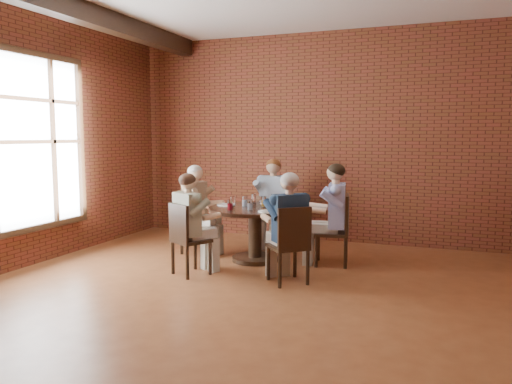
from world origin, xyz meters
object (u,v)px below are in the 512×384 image
(chair_b, at_px, (274,212))
(diner_b, at_px, (273,203))
(diner_c, at_px, (198,210))
(diner_e, at_px, (288,228))
(diner_a, at_px, (332,215))
(chair_c, at_px, (194,219))
(chair_e, at_px, (291,242))
(smartphone, at_px, (280,212))
(dining_table, at_px, (255,223))
(chair_d, at_px, (186,236))
(chair_a, at_px, (339,227))
(diner_d, at_px, (191,224))

(chair_b, distance_m, diner_b, 0.19)
(diner_c, bearing_deg, diner_e, -112.11)
(diner_a, xyz_separation_m, chair_c, (-2.06, -0.04, -0.18))
(chair_e, relative_size, smartphone, 6.51)
(dining_table, bearing_deg, diner_e, -48.67)
(diner_c, bearing_deg, chair_e, -112.87)
(chair_c, relative_size, chair_d, 1.02)
(diner_a, height_order, diner_b, diner_b)
(smartphone, bearing_deg, chair_a, 48.09)
(chair_e, height_order, diner_e, diner_e)
(smartphone, bearing_deg, chair_d, -132.34)
(chair_e, bearing_deg, diner_e, -90.00)
(diner_a, distance_m, chair_b, 1.50)
(chair_a, relative_size, diner_e, 0.73)
(dining_table, xyz_separation_m, chair_a, (1.12, 0.19, -0.01))
(dining_table, relative_size, diner_b, 0.94)
(diner_e, bearing_deg, diner_a, -148.33)
(diner_c, bearing_deg, chair_a, -80.72)
(chair_c, xyz_separation_m, diner_d, (0.53, -1.06, 0.13))
(dining_table, relative_size, diner_d, 1.01)
(diner_d, relative_size, chair_e, 1.38)
(chair_b, height_order, chair_c, chair_b)
(chair_d, height_order, diner_d, diner_d)
(diner_d, bearing_deg, diner_b, -73.05)
(diner_d, xyz_separation_m, diner_e, (1.23, 0.09, 0.02))
(diner_c, height_order, chair_e, diner_c)
(diner_a, xyz_separation_m, diner_d, (-1.54, -1.09, -0.05))
(chair_a, distance_m, chair_d, 2.04)
(chair_a, bearing_deg, diner_d, -65.18)
(smartphone, bearing_deg, dining_table, 160.24)
(diner_a, bearing_deg, chair_e, -22.83)
(chair_a, xyz_separation_m, diner_d, (-1.63, -1.11, 0.12))
(chair_c, xyz_separation_m, smartphone, (1.48, -0.43, 0.25))
(chair_a, relative_size, chair_e, 1.03)
(chair_e, bearing_deg, diner_c, -71.77)
(chair_d, xyz_separation_m, diner_e, (1.27, 0.16, 0.16))
(chair_e, bearing_deg, chair_a, -148.87)
(chair_b, height_order, diner_e, diner_e)
(chair_a, distance_m, chair_b, 1.55)
(chair_d, bearing_deg, diner_c, -41.27)
(diner_b, height_order, diner_e, diner_b)
(dining_table, height_order, diner_c, diner_c)
(chair_a, xyz_separation_m, chair_e, (-0.34, -1.08, -0.01))
(diner_a, height_order, chair_c, diner_a)
(diner_b, distance_m, chair_d, 2.08)
(diner_e, height_order, smartphone, diner_e)
(diner_e, xyz_separation_m, smartphone, (-0.27, 0.54, 0.10))
(chair_a, xyz_separation_m, chair_b, (-1.23, 0.94, 0.00))
(diner_b, height_order, diner_d, diner_b)
(chair_d, xyz_separation_m, chair_e, (1.32, 0.10, 0.01))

